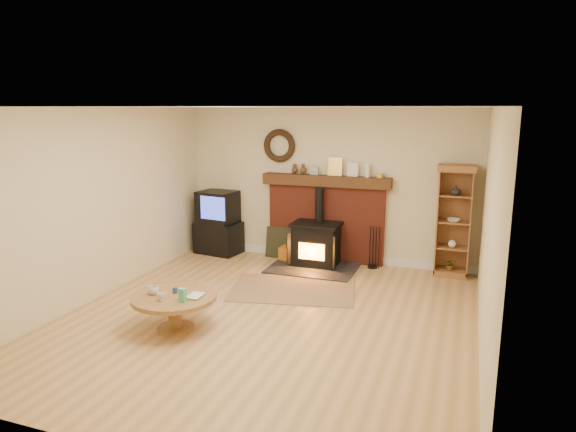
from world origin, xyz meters
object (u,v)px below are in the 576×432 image
at_px(tv_unit, 218,224).
at_px(curio_cabinet, 454,221).
at_px(wood_stove, 316,245).
at_px(coffee_table, 174,302).

distance_m(tv_unit, curio_cabinet, 4.05).
xyz_separation_m(wood_stove, tv_unit, (-1.90, 0.19, 0.18)).
xyz_separation_m(tv_unit, curio_cabinet, (4.03, 0.08, 0.34)).
bearing_deg(coffee_table, wood_stove, 73.69).
distance_m(tv_unit, coffee_table, 3.31).
relative_size(curio_cabinet, coffee_table, 1.74).
bearing_deg(wood_stove, coffee_table, -106.31).
relative_size(tv_unit, curio_cabinet, 0.65).
relative_size(tv_unit, coffee_table, 1.13).
xyz_separation_m(wood_stove, coffee_table, (-0.86, -2.95, -0.01)).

